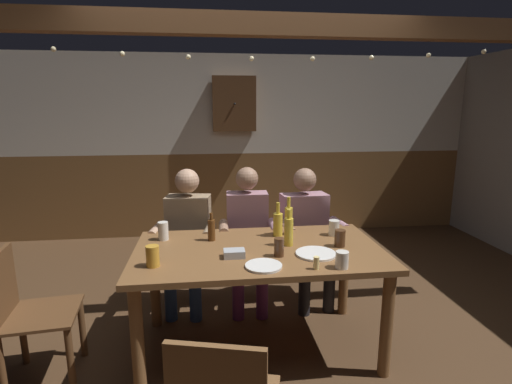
# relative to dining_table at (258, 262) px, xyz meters

# --- Properties ---
(ground_plane) EXTENTS (7.81, 7.81, 0.00)m
(ground_plane) POSITION_rel_dining_table_xyz_m (0.00, -0.05, -0.67)
(ground_plane) COLOR #4C331E
(back_wall_upper) EXTENTS (6.51, 0.12, 1.29)m
(back_wall_upper) POSITION_rel_dining_table_xyz_m (0.00, 2.77, 1.10)
(back_wall_upper) COLOR silver
(back_wall_wainscot) EXTENTS (6.51, 0.12, 1.12)m
(back_wall_wainscot) POSITION_rel_dining_table_xyz_m (0.00, 2.77, -0.11)
(back_wall_wainscot) COLOR brown
(back_wall_wainscot) RESTS_ON ground_plane
(ceiling_beam) EXTENTS (5.86, 0.14, 0.16)m
(ceiling_beam) POSITION_rel_dining_table_xyz_m (0.00, 0.45, 1.66)
(ceiling_beam) COLOR brown
(dining_table) EXTENTS (1.73, 0.97, 0.77)m
(dining_table) POSITION_rel_dining_table_xyz_m (0.00, 0.00, 0.00)
(dining_table) COLOR brown
(dining_table) RESTS_ON ground_plane
(person_0) EXTENTS (0.55, 0.56, 1.22)m
(person_0) POSITION_rel_dining_table_xyz_m (-0.53, 0.72, 0.01)
(person_0) COLOR #997F60
(person_0) RESTS_ON ground_plane
(person_1) EXTENTS (0.51, 0.53, 1.23)m
(person_1) POSITION_rel_dining_table_xyz_m (-0.00, 0.70, -0.00)
(person_1) COLOR #B78493
(person_1) RESTS_ON ground_plane
(person_2) EXTENTS (0.58, 0.54, 1.21)m
(person_2) POSITION_rel_dining_table_xyz_m (0.53, 0.71, -0.00)
(person_2) COLOR #B78493
(person_2) RESTS_ON ground_plane
(chair_empty_near_left) EXTENTS (0.48, 0.48, 0.88)m
(chair_empty_near_left) POSITION_rel_dining_table_xyz_m (-1.50, -0.16, -0.19)
(chair_empty_near_left) COLOR brown
(chair_empty_near_left) RESTS_ON ground_plane
(table_candle) EXTENTS (0.04, 0.04, 0.08)m
(table_candle) POSITION_rel_dining_table_xyz_m (0.30, -0.40, 0.14)
(table_candle) COLOR #F9E08C
(table_candle) RESTS_ON dining_table
(condiment_caddy) EXTENTS (0.14, 0.10, 0.05)m
(condiment_caddy) POSITION_rel_dining_table_xyz_m (-0.18, -0.14, 0.13)
(condiment_caddy) COLOR #B2B7BC
(condiment_caddy) RESTS_ON dining_table
(plate_0) EXTENTS (0.23, 0.23, 0.01)m
(plate_0) POSITION_rel_dining_table_xyz_m (-0.01, -0.33, 0.11)
(plate_0) COLOR white
(plate_0) RESTS_ON dining_table
(plate_1) EXTENTS (0.27, 0.27, 0.01)m
(plate_1) POSITION_rel_dining_table_xyz_m (0.37, -0.16, 0.11)
(plate_1) COLOR white
(plate_1) RESTS_ON dining_table
(bottle_0) EXTENTS (0.07, 0.07, 0.26)m
(bottle_0) POSITION_rel_dining_table_xyz_m (0.18, 0.26, 0.20)
(bottle_0) COLOR gold
(bottle_0) RESTS_ON dining_table
(bottle_1) EXTENTS (0.06, 0.06, 0.21)m
(bottle_1) POSITION_rel_dining_table_xyz_m (-0.32, 0.21, 0.19)
(bottle_1) COLOR #593314
(bottle_1) RESTS_ON dining_table
(bottle_2) EXTENTS (0.06, 0.06, 0.26)m
(bottle_2) POSITION_rel_dining_table_xyz_m (0.22, 0.04, 0.21)
(bottle_2) COLOR gold
(bottle_2) RESTS_ON dining_table
(bottle_3) EXTENTS (0.06, 0.06, 0.30)m
(bottle_3) POSITION_rel_dining_table_xyz_m (0.27, 0.29, 0.22)
(bottle_3) COLOR gold
(bottle_3) RESTS_ON dining_table
(pint_glass_0) EXTENTS (0.08, 0.08, 0.11)m
(pint_glass_0) POSITION_rel_dining_table_xyz_m (0.47, -0.40, 0.16)
(pint_glass_0) COLOR white
(pint_glass_0) RESTS_ON dining_table
(pint_glass_1) EXTENTS (0.08, 0.08, 0.12)m
(pint_glass_1) POSITION_rel_dining_table_xyz_m (0.58, -0.03, 0.16)
(pint_glass_1) COLOR #4C2D19
(pint_glass_1) RESTS_ON dining_table
(pint_glass_2) EXTENTS (0.07, 0.07, 0.13)m
(pint_glass_2) POSITION_rel_dining_table_xyz_m (0.12, -0.16, 0.17)
(pint_glass_2) COLOR #4C2D19
(pint_glass_2) RESTS_ON dining_table
(pint_glass_3) EXTENTS (0.08, 0.08, 0.12)m
(pint_glass_3) POSITION_rel_dining_table_xyz_m (0.62, 0.22, 0.16)
(pint_glass_3) COLOR white
(pint_glass_3) RESTS_ON dining_table
(pint_glass_4) EXTENTS (0.08, 0.08, 0.14)m
(pint_glass_4) POSITION_rel_dining_table_xyz_m (-0.68, 0.27, 0.17)
(pint_glass_4) COLOR white
(pint_glass_4) RESTS_ON dining_table
(pint_glass_5) EXTENTS (0.08, 0.08, 0.13)m
(pint_glass_5) POSITION_rel_dining_table_xyz_m (-0.69, -0.23, 0.17)
(pint_glass_5) COLOR gold
(pint_glass_5) RESTS_ON dining_table
(wall_dart_cabinet) EXTENTS (0.56, 0.15, 0.70)m
(wall_dart_cabinet) POSITION_rel_dining_table_xyz_m (0.02, 2.64, 1.11)
(wall_dart_cabinet) COLOR brown
(string_lights) EXTENTS (4.59, 0.04, 0.16)m
(string_lights) POSITION_rel_dining_table_xyz_m (0.00, 0.40, 1.47)
(string_lights) COLOR #F9EAB2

